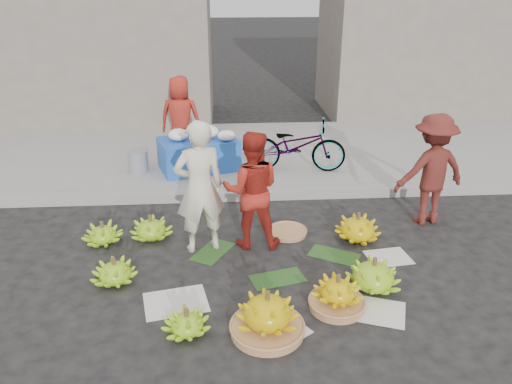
{
  "coord_description": "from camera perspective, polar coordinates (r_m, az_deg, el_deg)",
  "views": [
    {
      "loc": [
        -0.7,
        -5.31,
        3.4
      ],
      "look_at": [
        -0.3,
        0.85,
        0.7
      ],
      "focal_mm": 35.0,
      "sensor_mm": 36.0,
      "label": 1
    }
  ],
  "objects": [
    {
      "name": "building_left",
      "position": [
        13.01,
        -19.2,
        16.21
      ],
      "size": [
        6.0,
        3.0,
        4.0
      ],
      "primitive_type": "cube",
      "color": "gray",
      "rests_on": "sidewalk"
    },
    {
      "name": "building_right",
      "position": [
        14.04,
        19.06,
        18.75
      ],
      "size": [
        5.0,
        3.0,
        5.0
      ],
      "primitive_type": "cube",
      "color": "gray",
      "rests_on": "sidewalk"
    },
    {
      "name": "man_striped",
      "position": [
        7.59,
        19.41,
        2.39
      ],
      "size": [
        1.17,
        0.81,
        1.65
      ],
      "primitive_type": "imported",
      "rotation": [
        0.0,
        0.0,
        3.34
      ],
      "color": "maroon",
      "rests_on": "ground"
    },
    {
      "name": "flower_table",
      "position": [
        9.14,
        -6.52,
        4.59
      ],
      "size": [
        1.55,
        1.22,
        0.79
      ],
      "rotation": [
        0.0,
        0.0,
        0.31
      ],
      "color": "#1A4BAF",
      "rests_on": "sidewalk"
    },
    {
      "name": "vendor_cream",
      "position": [
        6.43,
        -6.47,
        0.51
      ],
      "size": [
        0.75,
        0.6,
        1.78
      ],
      "primitive_type": "imported",
      "rotation": [
        0.0,
        0.0,
        3.43
      ],
      "color": "#EAE2C5",
      "rests_on": "ground"
    },
    {
      "name": "banana_bunch_3",
      "position": [
        5.66,
        9.29,
        -11.44
      ],
      "size": [
        0.67,
        0.67,
        0.43
      ],
      "rotation": [
        0.0,
        0.0,
        -0.32
      ],
      "color": "#A56E45",
      "rests_on": "ground"
    },
    {
      "name": "banana_bunch_6",
      "position": [
        7.17,
        -17.09,
        -4.58
      ],
      "size": [
        0.51,
        0.51,
        0.32
      ],
      "rotation": [
        0.0,
        0.0,
        0.01
      ],
      "color": "#71B219",
      "rests_on": "ground"
    },
    {
      "name": "banana_bunch_7",
      "position": [
        7.11,
        -11.91,
        -4.08
      ],
      "size": [
        0.73,
        0.73,
        0.36
      ],
      "rotation": [
        0.0,
        0.0,
        0.35
      ],
      "color": "#71B219",
      "rests_on": "ground"
    },
    {
      "name": "banana_leaves",
      "position": [
        6.5,
        2.13,
        -7.9
      ],
      "size": [
        2.0,
        1.0,
        0.0
      ],
      "primitive_type": null,
      "color": "#1E4717",
      "rests_on": "ground"
    },
    {
      "name": "vendor_red",
      "position": [
        6.54,
        -0.5,
        0.21
      ],
      "size": [
        0.82,
        0.66,
        1.6
      ],
      "primitive_type": "imported",
      "rotation": [
        0.0,
        0.0,
        3.07
      ],
      "color": "red",
      "rests_on": "ground"
    },
    {
      "name": "flower_vendor",
      "position": [
        9.59,
        -8.61,
        8.34
      ],
      "size": [
        0.84,
        0.61,
        1.59
      ],
      "primitive_type": "imported",
      "rotation": [
        0.0,
        0.0,
        3.01
      ],
      "color": "red",
      "rests_on": "sidewalk"
    },
    {
      "name": "banana_bunch_0",
      "position": [
        6.26,
        -15.83,
        -8.75
      ],
      "size": [
        0.53,
        0.53,
        0.34
      ],
      "rotation": [
        0.0,
        0.0,
        -0.0
      ],
      "color": "#71B219",
      "rests_on": "ground"
    },
    {
      "name": "grey_bucket",
      "position": [
        9.23,
        -13.32,
        3.42
      ],
      "size": [
        0.34,
        0.34,
        0.39
      ],
      "primitive_type": "cylinder",
      "color": "gray",
      "rests_on": "sidewalk"
    },
    {
      "name": "curb",
      "position": [
        8.24,
        1.45,
        -0.18
      ],
      "size": [
        40.0,
        0.25,
        0.15
      ],
      "primitive_type": "cube",
      "color": "gray",
      "rests_on": "ground"
    },
    {
      "name": "newspaper_scatter",
      "position": [
        5.69,
        4.18,
        -13.12
      ],
      "size": [
        3.2,
        1.8,
        0.0
      ],
      "primitive_type": null,
      "color": "silver",
      "rests_on": "ground"
    },
    {
      "name": "bicycle",
      "position": [
        9.0,
        4.62,
        5.31
      ],
      "size": [
        0.87,
        1.84,
        0.93
      ],
      "primitive_type": "imported",
      "rotation": [
        0.0,
        0.0,
        1.42
      ],
      "color": "gray",
      "rests_on": "sidewalk"
    },
    {
      "name": "sidewalk",
      "position": [
        10.2,
        0.4,
        4.5
      ],
      "size": [
        40.0,
        4.0,
        0.12
      ],
      "primitive_type": "cube",
      "color": "gray",
      "rests_on": "ground"
    },
    {
      "name": "banana_bunch_1",
      "position": [
        5.32,
        -7.89,
        -14.64
      ],
      "size": [
        0.52,
        0.52,
        0.3
      ],
      "rotation": [
        0.0,
        0.0,
        -0.13
      ],
      "color": "#71B219",
      "rests_on": "ground"
    },
    {
      "name": "incense_stack",
      "position": [
        6.07,
        8.64,
        -10.19
      ],
      "size": [
        0.24,
        0.12,
        0.09
      ],
      "primitive_type": "cube",
      "rotation": [
        0.0,
        0.0,
        0.23
      ],
      "color": "#B32313",
      "rests_on": "ground"
    },
    {
      "name": "basket_spare",
      "position": [
        7.14,
        3.62,
        -4.59
      ],
      "size": [
        0.67,
        0.67,
        0.06
      ],
      "primitive_type": "cylinder",
      "rotation": [
        0.0,
        0.0,
        0.32
      ],
      "color": "#A56E45",
      "rests_on": "ground"
    },
    {
      "name": "banana_bunch_4",
      "position": [
        6.05,
        13.28,
        -9.2
      ],
      "size": [
        0.88,
        0.88,
        0.41
      ],
      "rotation": [
        0.0,
        0.0,
        0.4
      ],
      "color": "#71B219",
      "rests_on": "ground"
    },
    {
      "name": "banana_bunch_2",
      "position": [
        5.23,
        1.31,
        -13.85
      ],
      "size": [
        0.81,
        0.81,
        0.51
      ],
      "rotation": [
        0.0,
        0.0,
        -0.22
      ],
      "color": "#A56E45",
      "rests_on": "ground"
    },
    {
      "name": "ground",
      "position": [
        6.35,
        3.22,
        -8.84
      ],
      "size": [
        80.0,
        80.0,
        0.0
      ],
      "primitive_type": "plane",
      "color": "black",
      "rests_on": "ground"
    },
    {
      "name": "banana_bunch_5",
      "position": [
        7.06,
        11.52,
        -4.01
      ],
      "size": [
        0.84,
        0.84,
        0.41
      ],
      "rotation": [
        0.0,
        0.0,
        -0.32
      ],
      "color": "#DCBC0B",
      "rests_on": "ground"
    }
  ]
}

